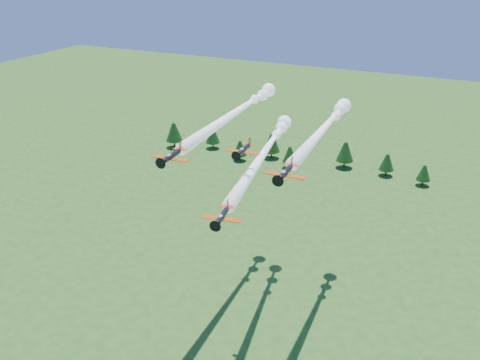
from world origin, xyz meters
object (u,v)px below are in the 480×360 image
at_px(plane_right, 326,126).
at_px(plane_slot, 243,150).
at_px(plane_lead, 266,150).
at_px(plane_left, 238,110).

bearing_deg(plane_right, plane_slot, -115.72).
height_order(plane_lead, plane_left, plane_left).
height_order(plane_lead, plane_slot, plane_slot).
bearing_deg(plane_lead, plane_left, 142.18).
distance_m(plane_lead, plane_right, 14.79).
bearing_deg(plane_slot, plane_lead, 93.04).
relative_size(plane_lead, plane_slot, 7.84).
distance_m(plane_left, plane_slot, 23.75).
relative_size(plane_lead, plane_left, 1.02).
bearing_deg(plane_lead, plane_right, 22.06).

